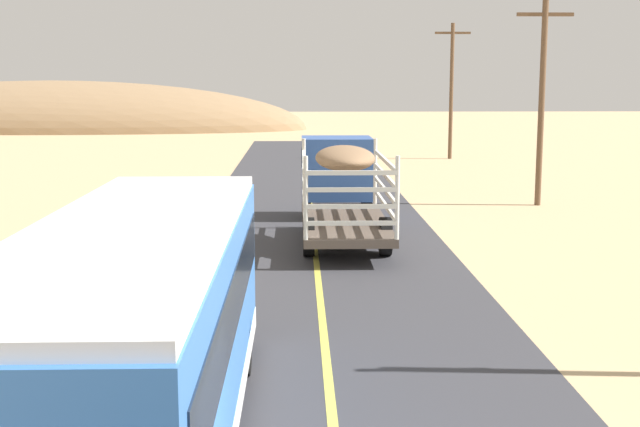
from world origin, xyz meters
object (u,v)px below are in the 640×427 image
object	(u,v)px
power_pole_far	(451,87)
bus	(138,335)
livestock_truck	(339,176)
power_pole_mid	(542,96)

from	to	relation	value
power_pole_far	bus	bearing A→B (deg)	-105.48
livestock_truck	bus	world-z (taller)	bus
power_pole_far	livestock_truck	bearing A→B (deg)	-108.40
bus	power_pole_far	size ratio (longest dim) A/B	1.19
bus	power_pole_far	bearing A→B (deg)	74.52
livestock_truck	power_pole_mid	bearing A→B (deg)	31.47
livestock_truck	bus	distance (m)	17.77
bus	power_pole_mid	size ratio (longest dim) A/B	1.24
bus	power_pole_mid	distance (m)	25.41
power_pole_mid	power_pole_far	bearing A→B (deg)	90.00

